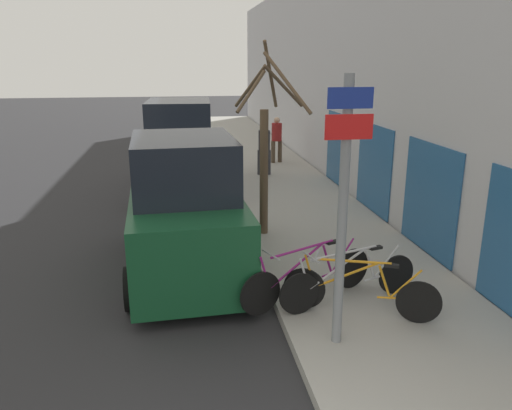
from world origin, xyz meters
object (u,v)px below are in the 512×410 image
signpost (343,207)px  bicycle_1 (350,280)px  parked_car_0 (185,213)px  bicycle_0 (360,291)px  bicycle_2 (309,277)px  pedestrian_near (264,145)px  parked_car_1 (181,152)px  street_tree (266,147)px  pedestrian_far (277,136)px

signpost → bicycle_1: bearing=62.6°
parked_car_0 → bicycle_0: bearing=-46.2°
bicycle_2 → pedestrian_near: 8.68m
bicycle_2 → parked_car_1: bearing=-8.8°
bicycle_1 → street_tree: (-0.68, 3.35, 1.44)m
parked_car_1 → pedestrian_near: (2.60, 1.29, -0.09)m
parked_car_0 → parked_car_1: parked_car_1 is taller
parked_car_1 → pedestrian_far: parked_car_1 is taller
signpost → parked_car_0: 3.52m
parked_car_0 → street_tree: street_tree is taller
bicycle_1 → bicycle_2: bearing=58.7°
bicycle_0 → street_tree: (-0.69, 3.72, 1.45)m
bicycle_0 → bicycle_1: 0.37m
signpost → pedestrian_far: 11.78m
parked_car_0 → signpost: bearing=-59.9°
bicycle_1 → street_tree: size_ratio=0.58×
signpost → parked_car_0: size_ratio=0.79×
signpost → pedestrian_far: size_ratio=2.11×
bicycle_1 → pedestrian_near: bearing=-15.6°
bicycle_0 → pedestrian_far: 11.08m
pedestrian_near → street_tree: size_ratio=0.42×
pedestrian_far → street_tree: bearing=-121.2°
bicycle_1 → pedestrian_far: size_ratio=1.42×
parked_car_1 → pedestrian_near: size_ratio=2.90×
bicycle_0 → parked_car_0: size_ratio=0.47×
signpost → parked_car_0: (-1.84, 2.88, -0.86)m
parked_car_0 → bicycle_1: bearing=-41.3°
bicycle_2 → parked_car_0: (-1.77, 1.70, 0.56)m
street_tree → bicycle_0: bearing=-79.4°
parked_car_0 → street_tree: size_ratio=1.10×
bicycle_1 → pedestrian_near: (0.25, 8.80, 0.56)m
pedestrian_far → pedestrian_near: bearing=-130.7°
signpost → pedestrian_near: 9.86m
signpost → street_tree: 4.35m
bicycle_0 → parked_car_1: (-2.37, 7.88, 0.65)m
parked_car_0 → pedestrian_near: 7.39m
signpost → bicycle_1: size_ratio=1.49×
bicycle_1 → street_tree: street_tree is taller
signpost → parked_car_1: bearing=102.2°
parked_car_0 → pedestrian_near: (2.60, 6.91, -0.02)m
bicycle_2 → parked_car_1: (-1.77, 7.33, 0.63)m
bicycle_0 → street_tree: size_ratio=0.52×
signpost → pedestrian_near: bearing=85.6°
bicycle_0 → parked_car_1: parked_car_1 is taller
signpost → parked_car_1: size_ratio=0.72×
parked_car_1 → pedestrian_near: 2.90m
bicycle_1 → pedestrian_near: pedestrian_near is taller
bicycle_0 → pedestrian_far: bearing=19.9°
pedestrian_far → bicycle_2: bearing=-116.8°
signpost → bicycle_0: bearing=49.4°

